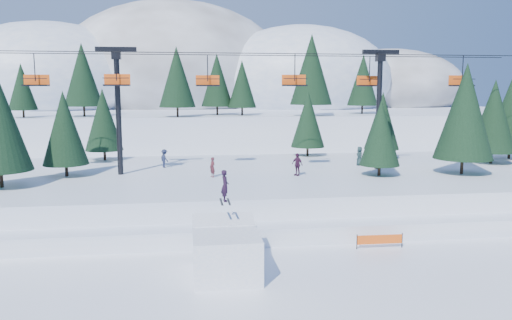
{
  "coord_description": "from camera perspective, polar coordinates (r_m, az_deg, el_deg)",
  "views": [
    {
      "loc": [
        -3.45,
        -23.58,
        9.45
      ],
      "look_at": [
        0.6,
        6.0,
        5.2
      ],
      "focal_mm": 35.0,
      "sensor_mm": 36.0,
      "label": 1
    }
  ],
  "objects": [
    {
      "name": "jump_kicker",
      "position": [
        26.03,
        -3.48,
        -10.31
      ],
      "size": [
        3.32,
        4.53,
        5.2
      ],
      "color": "white",
      "rests_on": "ground"
    },
    {
      "name": "chairlift",
      "position": [
        41.98,
        -0.37,
        7.93
      ],
      "size": [
        46.0,
        3.21,
        10.28
      ],
      "color": "black",
      "rests_on": "mid_shelf"
    },
    {
      "name": "mid_shelf",
      "position": [
        42.52,
        -3.0,
        -3.03
      ],
      "size": [
        70.0,
        22.0,
        2.5
      ],
      "primitive_type": "cube",
      "color": "white",
      "rests_on": "ground"
    },
    {
      "name": "banner_far",
      "position": [
        32.9,
        12.62,
        -7.81
      ],
      "size": [
        2.67,
        1.07,
        0.9
      ],
      "color": "black",
      "rests_on": "ground"
    },
    {
      "name": "conifer_stand",
      "position": [
        43.31,
        3.37,
        4.63
      ],
      "size": [
        63.29,
        17.62,
        9.06
      ],
      "color": "black",
      "rests_on": "mid_shelf"
    },
    {
      "name": "ground",
      "position": [
        25.63,
        0.51,
        -13.53
      ],
      "size": [
        160.0,
        160.0,
        0.0
      ],
      "primitive_type": "plane",
      "color": "white",
      "rests_on": "ground"
    },
    {
      "name": "mountain_ridge",
      "position": [
        96.94,
        -8.85,
        8.12
      ],
      "size": [
        119.0,
        60.58,
        26.46
      ],
      "color": "white",
      "rests_on": "ground"
    },
    {
      "name": "banner_near",
      "position": [
        31.05,
        13.95,
        -8.82
      ],
      "size": [
        2.86,
        0.11,
        0.9
      ],
      "color": "black",
      "rests_on": "ground"
    },
    {
      "name": "berm",
      "position": [
        32.99,
        -1.52,
        -7.55
      ],
      "size": [
        70.0,
        6.0,
        1.1
      ],
      "primitive_type": "cube",
      "color": "white",
      "rests_on": "ground"
    },
    {
      "name": "distant_skiers",
      "position": [
        43.08,
        0.34,
        -0.03
      ],
      "size": [
        18.72,
        6.86,
        1.83
      ],
      "color": "#1F2642",
      "rests_on": "mid_shelf"
    }
  ]
}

